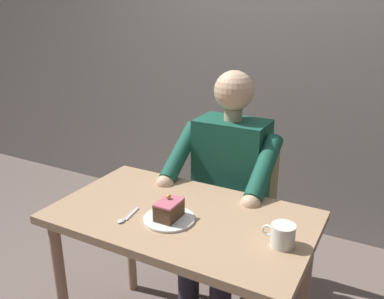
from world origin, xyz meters
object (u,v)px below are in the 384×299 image
at_px(seated_person, 225,191).
at_px(cake_slice, 169,209).
at_px(dessert_spoon, 126,218).
at_px(chair, 236,207).
at_px(coffee_cup, 282,235).
at_px(dining_table, 182,234).

relative_size(seated_person, cake_slice, 10.62).
bearing_deg(dessert_spoon, seated_person, -106.82).
height_order(chair, cake_slice, chair).
bearing_deg(dessert_spoon, chair, -103.20).
height_order(seated_person, coffee_cup, seated_person).
relative_size(dining_table, dessert_spoon, 7.52).
bearing_deg(chair, seated_person, 90.00).
relative_size(dining_table, cake_slice, 9.11).
height_order(cake_slice, dessert_spoon, cake_slice).
bearing_deg(seated_person, dining_table, 90.00).
height_order(dining_table, chair, chair).
relative_size(dining_table, coffee_cup, 8.75).
height_order(seated_person, dessert_spoon, seated_person).
bearing_deg(coffee_cup, dining_table, -4.08).
bearing_deg(coffee_cup, chair, -56.19).
relative_size(seated_person, coffee_cup, 10.20).
distance_m(cake_slice, dessert_spoon, 0.18).
bearing_deg(cake_slice, dining_table, -105.12).
height_order(chair, coffee_cup, chair).
bearing_deg(cake_slice, dessert_spoon, 25.00).
bearing_deg(seated_person, dessert_spoon, 73.18).
bearing_deg(chair, coffee_cup, 123.81).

